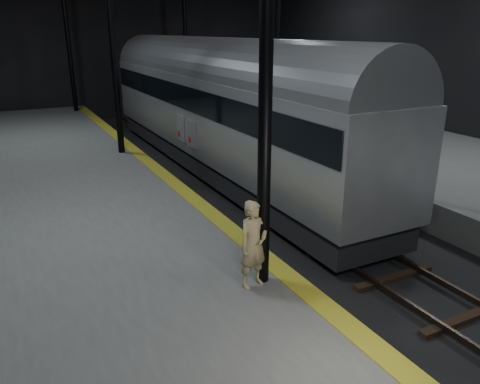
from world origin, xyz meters
TOP-DOWN VIEW (x-y plane):
  - ground at (0.00, 0.00)m, footprint 44.00×44.00m
  - platform_left at (-7.50, 0.00)m, footprint 9.00×43.80m
  - platform_right at (7.50, 0.00)m, footprint 9.00×43.80m
  - tactile_strip at (-3.25, 0.00)m, footprint 0.50×43.80m
  - track at (0.00, 0.00)m, footprint 2.40×43.00m
  - train at (-0.00, 6.67)m, footprint 3.08×20.60m
  - woman at (-4.07, -4.11)m, footprint 0.72×0.54m

SIDE VIEW (x-z plane):
  - ground at x=0.00m, z-range 0.00..0.00m
  - track at x=0.00m, z-range -0.05..0.19m
  - platform_left at x=-7.50m, z-range 0.00..1.00m
  - platform_right at x=7.50m, z-range 0.00..1.00m
  - tactile_strip at x=-3.25m, z-range 1.00..1.01m
  - woman at x=-4.07m, z-range 1.00..2.81m
  - train at x=0.00m, z-range 0.32..5.82m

